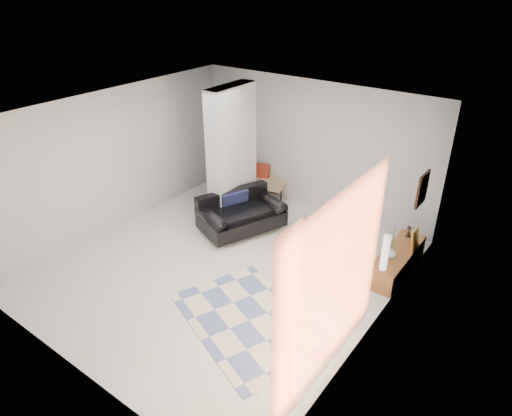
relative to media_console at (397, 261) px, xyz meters
The scene contains 17 objects.
floor 3.05m from the media_console, 145.96° to the right, with size 6.00×6.00×0.00m, color beige.
ceiling 4.00m from the media_console, 145.96° to the right, with size 6.00×6.00×0.00m, color white.
wall_back 3.08m from the media_console, 152.76° to the left, with size 6.00×6.00×0.00m, color #B2B4B6.
wall_front 5.47m from the media_console, 118.19° to the right, with size 6.00×6.00×0.00m, color #B2B4B6.
wall_left 5.67m from the media_console, 162.10° to the right, with size 6.00×6.00×0.00m, color #B2B4B6.
wall_right 2.09m from the media_console, 82.32° to the right, with size 6.00×6.00×0.00m, color #B2B4B6.
partition_column 3.81m from the media_console, behind, with size 0.35×1.20×2.80m, color #A7ADAF.
hallway_door 4.86m from the media_console, 164.78° to the left, with size 0.85×0.06×2.04m, color silver.
curtain 3.12m from the media_console, 87.00° to the right, with size 2.55×2.55×0.00m, color #F47340.
wall_art 1.46m from the media_console, ahead, with size 0.04×0.45×0.55m, color black.
media_console is the anchor object (origin of this frame).
loveseat 3.18m from the media_console, behind, with size 1.50×1.88×0.76m.
daybed 4.06m from the media_console, 166.98° to the left, with size 1.88×1.23×0.77m.
area_rug 2.92m from the media_console, 116.69° to the right, with size 2.40×1.60×0.01m, color beige.
cylinder_lamp 0.84m from the media_console, 91.76° to the right, with size 0.12×0.12×0.63m, color beige.
bronze_figurine 0.65m from the media_console, 95.01° to the left, with size 0.11×0.11×0.22m, color black, non-canonical shape.
vase 0.40m from the media_console, 100.69° to the right, with size 0.18×0.18×0.19m, color white.
Camera 1 is at (4.46, -5.14, 4.75)m, focal length 32.00 mm.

